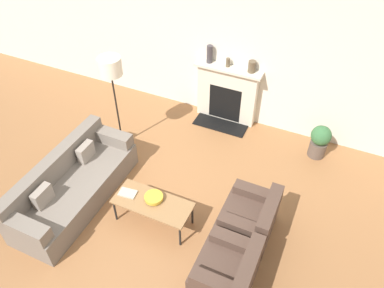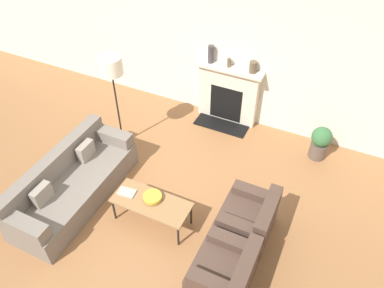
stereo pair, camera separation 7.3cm
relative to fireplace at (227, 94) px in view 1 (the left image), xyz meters
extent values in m
plane|color=#99663D|center=(-0.20, -2.94, -0.57)|extent=(18.00, 18.00, 0.00)
cube|color=silver|center=(-0.20, 0.14, 0.88)|extent=(18.00, 0.06, 2.90)
cube|color=beige|center=(0.00, 0.01, -0.01)|extent=(1.16, 0.20, 1.12)
cube|color=black|center=(0.00, -0.07, -0.17)|extent=(0.64, 0.04, 0.73)
cube|color=black|center=(0.00, -0.27, -0.56)|extent=(1.05, 0.40, 0.02)
cube|color=beige|center=(0.00, -0.02, 0.57)|extent=(1.28, 0.28, 0.05)
cube|color=slate|center=(-1.38, -2.97, -0.36)|extent=(0.84, 2.26, 0.42)
cube|color=slate|center=(-1.71, -2.97, 0.03)|extent=(0.20, 2.26, 0.37)
cube|color=slate|center=(-1.38, -3.99, -0.04)|extent=(0.78, 0.22, 0.22)
cube|color=slate|center=(-1.38, -1.95, -0.04)|extent=(0.78, 0.22, 0.22)
cube|color=gray|center=(-1.50, -3.48, -0.01)|extent=(0.12, 0.32, 0.28)
cube|color=gray|center=(-1.50, -2.46, -0.01)|extent=(0.12, 0.32, 0.28)
cube|color=#4C382D|center=(1.24, -3.33, -0.36)|extent=(0.73, 0.82, 0.43)
cube|color=#4C382D|center=(1.53, -3.33, 0.01)|extent=(0.18, 0.82, 0.30)
cube|color=#4C382D|center=(1.24, -3.00, -0.07)|extent=(0.66, 0.18, 0.14)
cube|color=#4C382D|center=(1.24, -3.65, -0.07)|extent=(0.66, 0.18, 0.14)
cube|color=#4C382D|center=(1.24, -2.41, -0.36)|extent=(0.73, 0.82, 0.43)
cube|color=#4C382D|center=(1.53, -2.41, 0.01)|extent=(0.18, 0.82, 0.30)
cube|color=#4C382D|center=(1.24, -2.09, -0.07)|extent=(0.66, 0.18, 0.14)
cube|color=#4C382D|center=(1.24, -2.73, -0.07)|extent=(0.66, 0.18, 0.14)
cube|color=olive|center=(-0.07, -2.84, -0.14)|extent=(1.16, 0.50, 0.03)
cylinder|color=black|center=(-0.61, -3.05, -0.36)|extent=(0.03, 0.03, 0.41)
cylinder|color=black|center=(0.47, -3.05, -0.36)|extent=(0.03, 0.03, 0.41)
cylinder|color=black|center=(-0.61, -2.63, -0.36)|extent=(0.03, 0.03, 0.41)
cylinder|color=black|center=(0.47, -2.63, -0.36)|extent=(0.03, 0.03, 0.41)
cylinder|color=gold|center=(-0.08, -2.79, -0.12)|extent=(0.10, 0.10, 0.02)
cylinder|color=gold|center=(-0.08, -2.79, -0.08)|extent=(0.27, 0.27, 0.06)
cube|color=#B2A893|center=(-0.48, -2.85, -0.11)|extent=(0.28, 0.20, 0.02)
cylinder|color=black|center=(-1.47, -1.54, -0.55)|extent=(0.34, 0.34, 0.03)
cylinder|color=black|center=(-1.47, -1.54, 0.21)|extent=(0.03, 0.03, 1.51)
cylinder|color=silver|center=(-1.47, -1.54, 1.08)|extent=(0.38, 0.38, 0.29)
cylinder|color=#3D383D|center=(-0.39, 0.01, 0.77)|extent=(0.11, 0.11, 0.34)
cylinder|color=brown|center=(-0.03, 0.01, 0.68)|extent=(0.08, 0.08, 0.16)
cylinder|color=brown|center=(0.42, 0.01, 0.70)|extent=(0.14, 0.14, 0.21)
cylinder|color=brown|center=(1.88, -0.34, -0.42)|extent=(0.30, 0.30, 0.30)
sphere|color=#386B3D|center=(1.88, -0.34, -0.11)|extent=(0.35, 0.35, 0.35)
camera|label=1|loc=(1.88, -5.74, 4.13)|focal=35.00mm
camera|label=2|loc=(1.95, -5.71, 4.13)|focal=35.00mm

